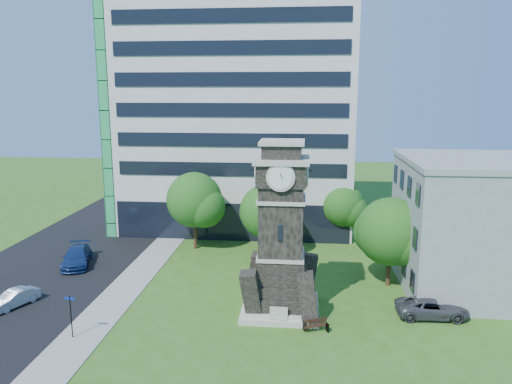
# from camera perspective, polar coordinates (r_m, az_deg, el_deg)

# --- Properties ---
(ground) EXTENTS (160.00, 160.00, 0.00)m
(ground) POSITION_cam_1_polar(r_m,az_deg,el_deg) (35.38, -2.38, -14.49)
(ground) COLOR #325B1A
(ground) RESTS_ON ground
(sidewalk) EXTENTS (3.00, 70.00, 0.06)m
(sidewalk) POSITION_cam_1_polar(r_m,az_deg,el_deg) (42.03, -14.55, -10.47)
(sidewalk) COLOR gray
(sidewalk) RESTS_ON ground
(street) EXTENTS (14.00, 80.00, 0.02)m
(street) POSITION_cam_1_polar(r_m,az_deg,el_deg) (45.59, -24.77, -9.46)
(street) COLOR black
(street) RESTS_ON ground
(clock_tower) EXTENTS (5.40, 5.40, 12.22)m
(clock_tower) POSITION_cam_1_polar(r_m,az_deg,el_deg) (35.03, 2.89, -5.47)
(clock_tower) COLOR beige
(clock_tower) RESTS_ON ground
(office_tall) EXTENTS (26.20, 15.11, 28.60)m
(office_tall) POSITION_cam_1_polar(r_m,az_deg,el_deg) (57.85, -2.07, 10.25)
(office_tall) COLOR silver
(office_tall) RESTS_ON ground
(office_low) EXTENTS (15.20, 12.20, 10.40)m
(office_low) POSITION_cam_1_polar(r_m,az_deg,el_deg) (43.61, 26.22, -3.36)
(office_low) COLOR #999C9F
(office_low) RESTS_ON ground
(car_street_mid) EXTENTS (2.62, 3.89, 1.21)m
(car_street_mid) POSITION_cam_1_polar(r_m,az_deg,el_deg) (41.23, -25.90, -10.88)
(car_street_mid) COLOR #B4B7BD
(car_street_mid) RESTS_ON ground
(car_street_north) EXTENTS (3.73, 5.87, 1.58)m
(car_street_north) POSITION_cam_1_polar(r_m,az_deg,el_deg) (48.16, -19.80, -6.97)
(car_street_north) COLOR navy
(car_street_north) RESTS_ON ground
(car_east_lot) EXTENTS (5.03, 2.47, 1.38)m
(car_east_lot) POSITION_cam_1_polar(r_m,az_deg,el_deg) (37.64, 19.47, -12.36)
(car_east_lot) COLOR #48494D
(car_east_lot) RESTS_ON ground
(park_bench) EXTENTS (1.59, 0.42, 0.82)m
(park_bench) POSITION_cam_1_polar(r_m,az_deg,el_deg) (34.07, 6.84, -14.83)
(park_bench) COLOR black
(park_bench) RESTS_ON ground
(street_sign) EXTENTS (0.69, 0.07, 2.86)m
(street_sign) POSITION_cam_1_polar(r_m,az_deg,el_deg) (34.45, -20.41, -12.72)
(street_sign) COLOR black
(street_sign) RESTS_ON ground
(tree_nw) EXTENTS (6.02, 5.47, 7.71)m
(tree_nw) POSITION_cam_1_polar(r_m,az_deg,el_deg) (49.38, -6.96, -1.12)
(tree_nw) COLOR #332114
(tree_nw) RESTS_ON ground
(tree_nc) EXTENTS (5.74, 5.21, 6.81)m
(tree_nc) POSITION_cam_1_polar(r_m,az_deg,el_deg) (47.66, 1.34, -2.40)
(tree_nc) COLOR #332114
(tree_nc) RESTS_ON ground
(tree_ne) EXTENTS (4.95, 4.50, 6.11)m
(tree_ne) POSITION_cam_1_polar(r_m,az_deg,el_deg) (52.39, 9.92, -1.68)
(tree_ne) COLOR #332114
(tree_ne) RESTS_ON ground
(tree_east) EXTENTS (6.00, 5.46, 7.24)m
(tree_east) POSITION_cam_1_polar(r_m,az_deg,el_deg) (41.24, 15.21, -4.62)
(tree_east) COLOR #332114
(tree_east) RESTS_ON ground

